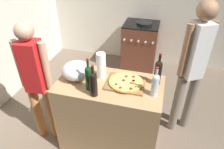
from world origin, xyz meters
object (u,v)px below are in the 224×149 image
object	(u,v)px
mixing_bowl	(76,70)
wine_bottle_dark	(158,72)
wine_bottle_amber	(89,77)
stove	(140,46)
person_in_red	(193,65)
person_in_stripes	(36,80)
wine_bottle_clear	(93,83)
wine_bottle_green	(155,84)
paper_towel_roll	(101,65)
pizza	(126,82)

from	to	relation	value
mixing_bowl	wine_bottle_dark	bearing A→B (deg)	8.27
wine_bottle_amber	wine_bottle_dark	bearing A→B (deg)	22.47
stove	person_in_red	world-z (taller)	person_in_red
stove	person_in_stripes	world-z (taller)	person_in_stripes
wine_bottle_clear	wine_bottle_amber	bearing A→B (deg)	133.20
wine_bottle_amber	wine_bottle_green	distance (m)	0.65
paper_towel_roll	wine_bottle_green	xyz separation A→B (m)	(0.59, -0.17, -0.01)
wine_bottle_dark	person_in_red	size ratio (longest dim) A/B	0.21
paper_towel_roll	wine_bottle_amber	distance (m)	0.24
pizza	wine_bottle_clear	size ratio (longest dim) A/B	1.06
pizza	stove	xyz separation A→B (m)	(-0.11, 1.89, -0.50)
stove	wine_bottle_amber	bearing A→B (deg)	-96.41
wine_bottle_dark	pizza	bearing A→B (deg)	-162.32
wine_bottle_green	person_in_red	xyz separation A→B (m)	(0.38, 0.57, -0.07)
mixing_bowl	person_in_red	size ratio (longest dim) A/B	0.18
mixing_bowl	wine_bottle_amber	size ratio (longest dim) A/B	0.90
wine_bottle_clear	wine_bottle_green	distance (m)	0.59
wine_bottle_green	pizza	bearing A→B (deg)	161.66
wine_bottle_green	person_in_stripes	distance (m)	1.31
stove	person_in_red	xyz separation A→B (m)	(0.79, -1.42, 0.54)
paper_towel_roll	wine_bottle_amber	size ratio (longest dim) A/B	0.83
wine_bottle_amber	wine_bottle_green	xyz separation A→B (m)	(0.64, 0.07, -0.01)
mixing_bowl	paper_towel_roll	xyz separation A→B (m)	(0.25, 0.09, 0.05)
mixing_bowl	wine_bottle_amber	world-z (taller)	wine_bottle_amber
person_in_red	pizza	bearing A→B (deg)	-145.57
wine_bottle_dark	stove	size ratio (longest dim) A/B	0.37
mixing_bowl	wine_bottle_dark	distance (m)	0.86
mixing_bowl	wine_bottle_dark	size ratio (longest dim) A/B	0.88
pizza	wine_bottle_clear	world-z (taller)	wine_bottle_clear
person_in_stripes	pizza	bearing A→B (deg)	7.56
paper_towel_roll	wine_bottle_amber	bearing A→B (deg)	-101.98
paper_towel_roll	mixing_bowl	bearing A→B (deg)	-159.32
wine_bottle_green	person_in_stripes	world-z (taller)	person_in_stripes
paper_towel_roll	wine_bottle_clear	size ratio (longest dim) A/B	0.86
wine_bottle_dark	wine_bottle_green	xyz separation A→B (m)	(-0.01, -0.20, -0.02)
wine_bottle_green	stove	world-z (taller)	wine_bottle_green
wine_bottle_clear	stove	distance (m)	2.23
wine_bottle_green	stove	distance (m)	2.12
wine_bottle_amber	stove	size ratio (longest dim) A/B	0.37
wine_bottle_amber	person_in_red	bearing A→B (deg)	31.93
stove	wine_bottle_clear	bearing A→B (deg)	-94.09
wine_bottle_dark	stove	bearing A→B (deg)	103.15
pizza	mixing_bowl	xyz separation A→B (m)	(-0.54, -0.03, 0.06)
paper_towel_roll	stove	world-z (taller)	paper_towel_roll
wine_bottle_clear	wine_bottle_dark	size ratio (longest dim) A/B	0.95
person_in_stripes	person_in_red	distance (m)	1.78
wine_bottle_amber	person_in_red	world-z (taller)	person_in_red
person_in_stripes	wine_bottle_amber	bearing A→B (deg)	-3.42
wine_bottle_amber	stove	distance (m)	2.16
wine_bottle_green	person_in_red	distance (m)	0.69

